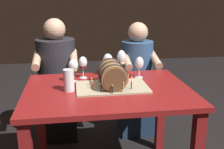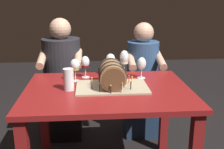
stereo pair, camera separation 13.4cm
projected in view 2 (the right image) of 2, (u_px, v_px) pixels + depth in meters
dining_table at (108, 104)px, 2.06m from camera, size 1.19×0.88×0.75m
barrel_cake at (112, 76)px, 2.02m from camera, size 0.52×0.34×0.20m
wine_glass_empty at (142, 64)px, 2.24m from camera, size 0.07×0.07×0.17m
wine_glass_red at (85, 63)px, 2.26m from camera, size 0.07×0.07×0.18m
wine_glass_amber at (75, 66)px, 2.16m from camera, size 0.08×0.08×0.18m
wine_glass_rose at (111, 61)px, 2.32m from camera, size 0.08×0.08×0.18m
wine_glass_white at (124, 58)px, 2.32m from camera, size 0.07×0.07×0.21m
beer_pint at (69, 80)px, 1.98m from camera, size 0.07×0.07×0.16m
person_seated_left at (63, 83)px, 2.76m from camera, size 0.40×0.47×1.20m
person_seated_right at (142, 86)px, 2.83m from camera, size 0.35×0.45×1.15m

